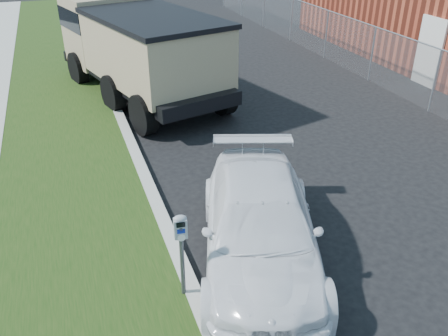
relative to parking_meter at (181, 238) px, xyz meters
name	(u,v)px	position (x,y,z in m)	size (l,w,h in m)	color
ground	(313,228)	(2.74, 0.98, -1.14)	(120.00, 120.00, 0.00)	black
chainlink_fence	(374,43)	(8.74, 7.98, 0.12)	(0.06, 30.06, 30.00)	slate
parking_meter	(181,238)	(0.00, 0.00, 0.00)	(0.21, 0.15, 1.40)	#3F4247
white_wagon	(259,224)	(1.45, 0.58, -0.48)	(1.85, 4.55, 1.32)	white
dump_truck	(136,45)	(1.07, 9.21, 0.41)	(4.34, 7.45, 2.75)	black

